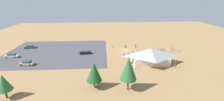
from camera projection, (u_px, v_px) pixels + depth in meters
ground at (125, 50)px, 64.78m from camera, size 160.00×160.00×0.00m
parking_lot_asphalt at (57, 52)px, 62.89m from camera, size 39.70×33.13×0.05m
bike_pavilion at (150, 55)px, 51.13m from camera, size 13.74×8.93×5.28m
trash_bin at (125, 46)px, 68.82m from camera, size 0.60×0.60×0.90m
lot_sign at (113, 48)px, 63.67m from camera, size 0.56×0.08×2.20m
pine_center at (128, 69)px, 35.44m from camera, size 3.94×3.94×8.25m
pine_far_east at (94, 72)px, 36.46m from camera, size 3.67×3.67×6.68m
pine_midwest at (3, 83)px, 32.79m from camera, size 3.26×3.26×5.60m
bicycle_teal_near_porch at (174, 50)px, 64.05m from camera, size 1.46×1.14×0.84m
bicycle_white_edge_north at (159, 49)px, 65.74m from camera, size 0.98×1.49×0.86m
bicycle_purple_yard_center at (163, 49)px, 65.91m from camera, size 1.63×0.48×0.81m
bicycle_red_yard_right at (164, 50)px, 63.91m from camera, size 1.32×1.08×0.77m
bicycle_green_trailside at (172, 49)px, 66.00m from camera, size 0.48×1.67×0.80m
bicycle_silver_edge_south at (170, 52)px, 61.67m from camera, size 0.48×1.63×0.81m
bicycle_orange_front_row at (154, 49)px, 64.93m from camera, size 1.20×1.43×0.91m
bicycle_blue_lone_east at (155, 53)px, 60.78m from camera, size 0.65×1.52×0.82m
bicycle_yellow_back_row at (155, 51)px, 63.18m from camera, size 0.89×1.55×0.81m
bicycle_black_by_bin at (159, 50)px, 63.87m from camera, size 1.25×1.33×0.85m
bicycle_teal_yard_front at (179, 51)px, 62.45m from camera, size 1.73×0.48×0.92m
bicycle_white_mid_cluster at (163, 52)px, 62.29m from camera, size 1.15×1.32×0.80m
car_green_end_stall at (30, 47)px, 67.40m from camera, size 4.81×2.22×1.28m
car_tan_aisle_side at (27, 63)px, 50.28m from camera, size 4.51×2.27×1.47m
car_silver_front_row at (12, 56)px, 56.86m from camera, size 4.81×1.95×1.39m
car_black_by_curb at (85, 52)px, 60.58m from camera, size 4.56×2.18×1.28m
visitor_at_bikes at (124, 55)px, 57.19m from camera, size 0.38×0.36×1.75m
visitor_near_lot at (136, 45)px, 68.63m from camera, size 0.40×0.37×1.66m
visitor_crossing_yard at (132, 51)px, 61.09m from camera, size 0.39×0.36×1.68m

